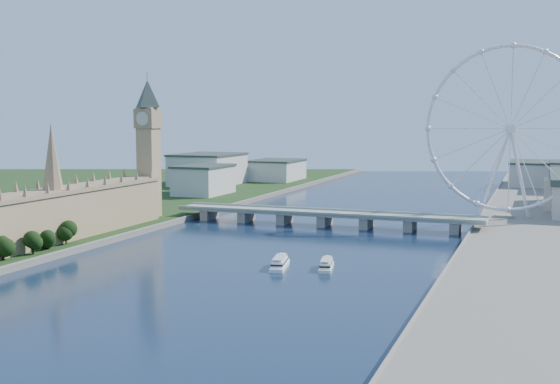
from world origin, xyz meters
The scene contains 8 objects.
ground centered at (0.00, 0.00, 0.00)m, with size 2000.00×2000.00×0.00m, color #1A2B4A.
parliament_range centered at (-128.00, 170.00, 18.48)m, with size 24.00×200.00×70.00m.
big_ben centered at (-128.00, 278.00, 66.57)m, with size 20.02×20.02×110.00m.
westminster_bridge centered at (0.00, 300.00, 6.63)m, with size 220.00×22.00×9.50m.
london_eye centered at (119.98, 355.08, 67.52)m, with size 113.60×39.12×124.30m.
city_skyline centered at (39.22, 560.08, 16.96)m, with size 505.00×280.00×32.00m.
tour_boat_near centered at (19.47, 157.61, 0.00)m, with size 7.12×27.97×6.16m, color white, non-canonical shape.
tour_boat_far centered at (42.31, 163.16, 0.00)m, with size 6.46×25.51×5.60m, color #E1ECC7, non-canonical shape.
Camera 1 is at (141.40, -168.07, 75.14)m, focal length 45.00 mm.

